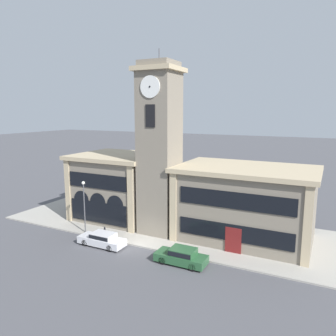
# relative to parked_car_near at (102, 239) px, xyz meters

# --- Properties ---
(ground_plane) EXTENTS (300.00, 300.00, 0.00)m
(ground_plane) POSITION_rel_parked_car_near_xyz_m (3.27, 1.31, -0.70)
(ground_plane) COLOR #4C4C51
(sidewalk_kerb) EXTENTS (38.17, 12.86, 0.15)m
(sidewalk_kerb) POSITION_rel_parked_car_near_xyz_m (3.27, 7.75, -0.63)
(sidewalk_kerb) COLOR #A39E93
(sidewalk_kerb) RESTS_ON ground_plane
(clock_tower) EXTENTS (4.37, 4.37, 19.10)m
(clock_tower) POSITION_rel_parked_car_near_xyz_m (3.27, 5.79, 8.32)
(clock_tower) COLOR gray
(clock_tower) RESTS_ON ground_plane
(town_hall_left_wing) EXTENTS (10.12, 8.92, 7.87)m
(town_hall_left_wing) POSITION_rel_parked_car_near_xyz_m (-3.57, 8.03, 3.26)
(town_hall_left_wing) COLOR gray
(town_hall_left_wing) RESTS_ON ground_plane
(town_hall_right_wing) EXTENTS (13.65, 8.92, 7.52)m
(town_hall_right_wing) POSITION_rel_parked_car_near_xyz_m (11.88, 8.04, 3.09)
(town_hall_right_wing) COLOR gray
(town_hall_right_wing) RESTS_ON ground_plane
(parked_car_near) EXTENTS (4.77, 1.73, 1.33)m
(parked_car_near) POSITION_rel_parked_car_near_xyz_m (0.00, 0.00, 0.00)
(parked_car_near) COLOR silver
(parked_car_near) RESTS_ON ground_plane
(parked_car_mid) EXTENTS (4.49, 1.83, 1.42)m
(parked_car_mid) POSITION_rel_parked_car_near_xyz_m (8.48, -0.00, 0.04)
(parked_car_mid) COLOR #285633
(parked_car_mid) RESTS_ON ground_plane
(street_lamp) EXTENTS (0.36, 0.36, 5.59)m
(street_lamp) POSITION_rel_parked_car_near_xyz_m (-3.67, 1.81, 3.14)
(street_lamp) COLOR #4C4C51
(street_lamp) RESTS_ON sidewalk_kerb
(bollard) EXTENTS (0.18, 0.18, 1.06)m
(bollard) POSITION_rel_parked_car_near_xyz_m (-1.03, 1.74, -0.03)
(bollard) COLOR black
(bollard) RESTS_ON sidewalk_kerb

